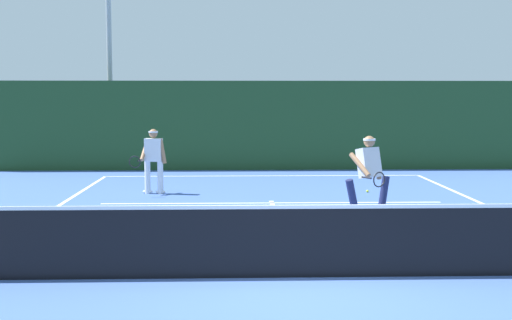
% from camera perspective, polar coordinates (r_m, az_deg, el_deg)
% --- Properties ---
extents(ground_plane, '(80.00, 80.00, 0.00)m').
position_cam_1_polar(ground_plane, '(8.99, 3.54, -10.07)').
color(ground_plane, '#4161AB').
extents(court_line_baseline_far, '(9.43, 0.10, 0.01)m').
position_cam_1_polar(court_line_baseline_far, '(19.89, 0.59, -1.37)').
color(court_line_baseline_far, white).
rests_on(court_line_baseline_far, ground_plane).
extents(court_line_service, '(7.69, 0.10, 0.01)m').
position_cam_1_polar(court_line_service, '(14.94, 1.38, -3.72)').
color(court_line_service, white).
rests_on(court_line_service, ground_plane).
extents(court_line_centre, '(0.10, 6.40, 0.01)m').
position_cam_1_polar(court_line_centre, '(12.09, 2.14, -5.95)').
color(court_line_centre, white).
rests_on(court_line_centre, ground_plane).
extents(tennis_net, '(10.34, 0.09, 1.10)m').
position_cam_1_polar(tennis_net, '(8.87, 3.56, -6.92)').
color(tennis_net, '#1E4723').
rests_on(tennis_net, ground_plane).
extents(player_near, '(1.03, 1.08, 1.64)m').
position_cam_1_polar(player_near, '(13.09, 9.71, -1.15)').
color(player_near, '#1E234C').
rests_on(player_near, ground_plane).
extents(player_far, '(0.86, 0.87, 1.60)m').
position_cam_1_polar(player_far, '(16.43, -8.85, 0.15)').
color(player_far, silver).
rests_on(player_far, ground_plane).
extents(tennis_ball, '(0.07, 0.07, 0.07)m').
position_cam_1_polar(tennis_ball, '(11.43, -3.48, -6.49)').
color(tennis_ball, '#D1E033').
rests_on(tennis_ball, ground_plane).
extents(tennis_ball_extra, '(0.07, 0.07, 0.07)m').
position_cam_1_polar(tennis_ball_extra, '(16.77, 9.59, -2.66)').
color(tennis_ball_extra, '#D1E033').
rests_on(tennis_ball_extra, ground_plane).
extents(back_fence_windscreen, '(18.81, 0.12, 2.88)m').
position_cam_1_polar(back_fence_windscreen, '(21.39, 0.41, 2.99)').
color(back_fence_windscreen, '#204121').
rests_on(back_fence_windscreen, ground_plane).
extents(light_pole, '(0.55, 0.44, 6.83)m').
position_cam_1_polar(light_pole, '(23.47, -12.55, 9.92)').
color(light_pole, '#9EA39E').
rests_on(light_pole, ground_plane).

